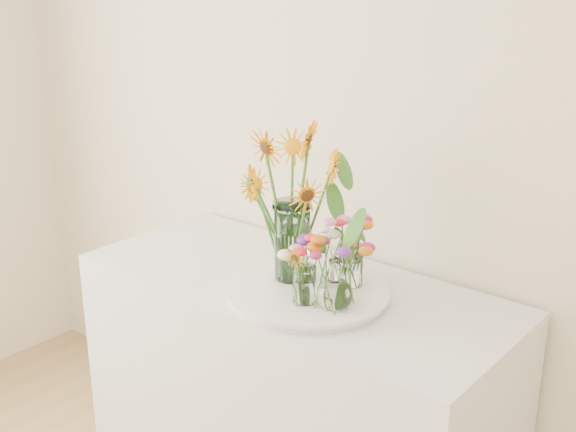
# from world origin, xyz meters

# --- Properties ---
(counter) EXTENTS (1.40, 0.60, 0.90)m
(counter) POSITION_xyz_m (-0.22, 1.93, 0.45)
(counter) COLOR white
(counter) RESTS_ON ground_plane
(tray) EXTENTS (0.46, 0.46, 0.02)m
(tray) POSITION_xyz_m (-0.11, 1.87, 0.91)
(tray) COLOR white
(tray) RESTS_ON counter
(mason_jar) EXTENTS (0.11, 0.11, 0.25)m
(mason_jar) POSITION_xyz_m (-0.19, 1.90, 1.05)
(mason_jar) COLOR silver
(mason_jar) RESTS_ON tray
(sunflower_bouquet) EXTENTS (0.66, 0.66, 0.49)m
(sunflower_bouquet) POSITION_xyz_m (-0.19, 1.90, 1.17)
(sunflower_bouquet) COLOR #FA9A05
(sunflower_bouquet) RESTS_ON tray
(small_vase_a) EXTENTS (0.08, 0.08, 0.11)m
(small_vase_a) POSITION_xyz_m (-0.06, 1.79, 0.98)
(small_vase_a) COLOR white
(small_vase_a) RESTS_ON tray
(wildflower_posy_a) EXTENTS (0.18, 0.18, 0.20)m
(wildflower_posy_a) POSITION_xyz_m (-0.06, 1.79, 1.03)
(wildflower_posy_a) COLOR #C86111
(wildflower_posy_a) RESTS_ON tray
(small_vase_b) EXTENTS (0.12, 0.12, 0.15)m
(small_vase_b) POSITION_xyz_m (0.03, 1.82, 1.00)
(small_vase_b) COLOR white
(small_vase_b) RESTS_ON tray
(wildflower_posy_b) EXTENTS (0.23, 0.23, 0.24)m
(wildflower_posy_b) POSITION_xyz_m (0.03, 1.82, 1.04)
(wildflower_posy_b) COLOR #C86111
(wildflower_posy_b) RESTS_ON tray
(small_vase_c) EXTENTS (0.10, 0.10, 0.13)m
(small_vase_c) POSITION_xyz_m (-0.03, 1.97, 0.99)
(small_vase_c) COLOR white
(small_vase_c) RESTS_ON tray
(wildflower_posy_c) EXTENTS (0.20, 0.20, 0.22)m
(wildflower_posy_c) POSITION_xyz_m (-0.03, 1.97, 1.03)
(wildflower_posy_c) COLOR #C86111
(wildflower_posy_c) RESTS_ON tray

